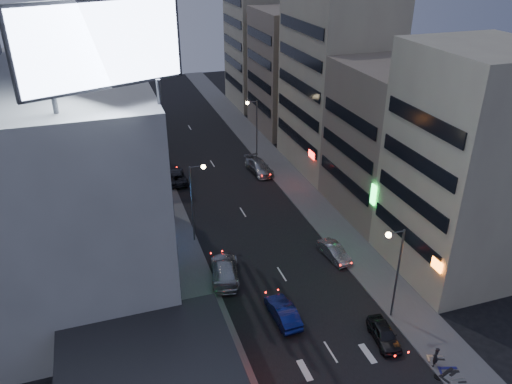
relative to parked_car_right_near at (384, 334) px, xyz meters
name	(u,v)px	position (x,y,z in m)	size (l,w,h in m)	color
sidewalk_left	(165,206)	(-12.26, 26.20, -0.60)	(4.00, 120.00, 0.12)	#4C4C4F
sidewalk_right	(296,186)	(3.74, 26.20, -0.60)	(4.00, 120.00, 0.12)	#4C4C4F
white_building	(66,183)	(-21.26, 16.20, 8.34)	(14.00, 24.00, 18.00)	silver
shophouse_near	(467,167)	(10.74, 6.70, 9.34)	(10.00, 11.00, 20.00)	#C1B997
shophouse_mid	(394,141)	(11.24, 18.20, 7.34)	(11.00, 12.00, 16.00)	gray
shophouse_far	(336,83)	(10.74, 31.20, 10.34)	(10.00, 14.00, 22.00)	#C1B997
far_left_a	(79,91)	(-19.76, 41.20, 9.34)	(11.00, 10.00, 20.00)	silver
far_left_b	(77,85)	(-20.26, 54.20, 6.84)	(12.00, 10.00, 15.00)	gray
far_right_a	(293,71)	(11.24, 46.20, 8.34)	(11.00, 12.00, 18.00)	gray
far_right_b	(266,35)	(11.74, 60.20, 11.34)	(12.00, 12.00, 24.00)	#C1B997
billboard	(101,46)	(-17.25, 6.18, 21.00)	(9.52, 3.75, 6.20)	#595B60
street_lamp_right_near	(395,262)	(1.65, 2.20, 4.70)	(1.60, 0.44, 8.02)	#595B60
street_lamp_left	(195,192)	(-10.16, 18.20, 4.70)	(1.60, 0.44, 8.02)	#595B60
street_lamp_right_far	(254,121)	(1.65, 36.20, 4.70)	(1.60, 0.44, 8.02)	#595B60
parked_car_right_near	(384,334)	(0.00, 0.00, 0.00)	(1.57, 3.89, 1.33)	black
parked_car_right_mid	(334,252)	(1.34, 11.09, 0.01)	(1.43, 4.11, 1.35)	#9EA1A6
parked_car_left	(176,177)	(-9.86, 32.18, 0.05)	(2.38, 5.15, 1.43)	black
parked_car_right_far	(259,167)	(0.79, 31.59, 0.13)	(2.23, 5.49, 1.59)	#A1A5AA
road_car_blue	(283,312)	(-6.31, 4.61, 0.08)	(1.57, 4.49, 1.48)	navy
road_car_silver	(225,270)	(-9.26, 11.30, 0.18)	(2.35, 5.78, 1.68)	#AEB2B7
person	(435,357)	(2.04, -3.36, 0.26)	(0.58, 0.38, 1.60)	black
scooter_black_a	(483,379)	(4.01, -5.90, 0.05)	(1.95, 0.65, 1.19)	black
scooter_silver_a	(465,372)	(3.32, -4.96, -0.04)	(1.63, 0.54, 1.00)	#9C9EA3
scooter_blue	(458,360)	(3.49, -3.98, 0.07)	(2.00, 0.67, 1.22)	navy
scooter_black_b	(452,360)	(3.09, -3.88, 0.09)	(2.07, 0.69, 1.26)	black
scooter_silver_b	(444,350)	(3.26, -2.80, 0.00)	(1.76, 0.59, 1.08)	#B8BBC0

